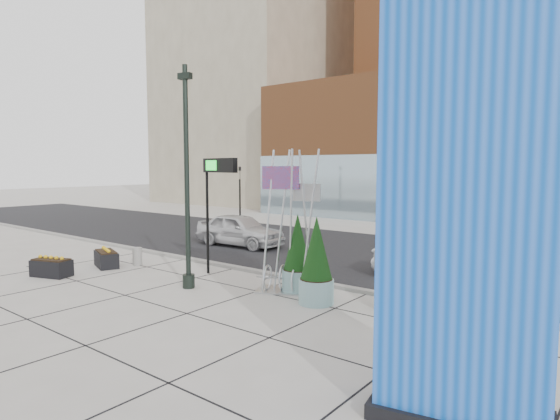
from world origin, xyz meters
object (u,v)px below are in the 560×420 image
Objects in this scene: lamp_post at (187,199)px; car_white_west at (240,230)px; overhead_street_sign at (221,175)px; concrete_bollard at (137,256)px; car_silver_mid at (436,260)px; blue_pylon at (469,145)px; public_art_sculpture at (289,255)px.

lamp_post is 8.71m from car_white_west.
concrete_bollard is at bearing -155.86° from overhead_street_sign.
car_silver_mid is (6.53, 4.38, -3.06)m from overhead_street_sign.
car_silver_mid is (-3.71, 9.16, -3.71)m from blue_pylon.
blue_pylon reaches higher than concrete_bollard.
public_art_sculpture reaches higher than overhead_street_sign.
public_art_sculpture is 1.06× the size of car_silver_mid.
concrete_bollard is at bearing 108.26° from car_silver_mid.
public_art_sculpture is 6.32× the size of concrete_bollard.
concrete_bollard is 0.15× the size of car_white_west.
blue_pylon is at bearing -12.10° from overhead_street_sign.
public_art_sculpture is 1.06× the size of overhead_street_sign.
blue_pylon is at bearing -55.08° from public_art_sculpture.
blue_pylon is 1.96× the size of public_art_sculpture.
car_silver_mid is (10.68, 5.20, 0.35)m from concrete_bollard.
car_white_west is at bearing 140.38° from overhead_street_sign.
public_art_sculpture is at bearing 137.38° from car_silver_mid.
blue_pylon is 15.46m from concrete_bollard.
blue_pylon is 1.88× the size of car_white_west.
overhead_street_sign reaches higher than car_white_west.
overhead_street_sign is at bearing 144.33° from blue_pylon.
blue_pylon reaches higher than public_art_sculpture.
lamp_post is 5.33m from concrete_bollard.
car_white_west is (0.10, 6.10, 0.46)m from concrete_bollard.
lamp_post is at bearing 127.75° from car_silver_mid.
car_silver_mid is (3.20, 4.58, -0.50)m from public_art_sculpture.
lamp_post reaches higher than car_white_west.
car_white_west reaches higher than car_silver_mid.
car_white_west reaches higher than concrete_bollard.
blue_pylon is at bearing -165.68° from car_silver_mid.
lamp_post reaches higher than car_silver_mid.
car_silver_mid is at bearing -97.50° from car_white_west.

